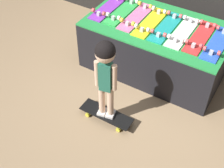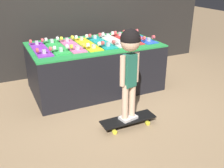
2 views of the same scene
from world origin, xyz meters
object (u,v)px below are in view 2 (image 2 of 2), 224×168
Objects in this scene: skateboard_white_on_rack at (115,40)px; skateboard_on_floor at (128,120)px; skateboard_purple_on_rack at (40,49)px; skateboard_pink_on_rack at (72,45)px; skateboard_red_on_rack at (127,39)px; skateboard_yellow_on_rack at (87,44)px; skateboard_teal_on_rack at (101,42)px; skateboard_green_on_rack at (56,47)px; skateboard_blue_on_rack at (140,37)px; child at (130,59)px.

skateboard_on_floor is (-0.38, -1.13, -0.62)m from skateboard_white_on_rack.
skateboard_purple_on_rack is at bearing 120.65° from skateboard_on_floor.
skateboard_pink_on_rack is 1.00× the size of skateboard_red_on_rack.
skateboard_yellow_on_rack is 0.63m from skateboard_red_on_rack.
skateboard_teal_on_rack and skateboard_red_on_rack have the same top height.
skateboard_green_on_rack is 1.00× the size of skateboard_pink_on_rack.
skateboard_blue_on_rack is (1.06, -0.02, 0.00)m from skateboard_pink_on_rack.
skateboard_on_floor is at bearing -67.98° from skateboard_green_on_rack.
child reaches higher than skateboard_on_floor.
skateboard_pink_on_rack is 0.71× the size of child.
skateboard_purple_on_rack and skateboard_red_on_rack have the same top height.
skateboard_purple_on_rack and skateboard_blue_on_rack have the same top height.
skateboard_red_on_rack is at bearing 0.27° from skateboard_pink_on_rack.
skateboard_green_on_rack is at bearing 179.16° from skateboard_red_on_rack.
skateboard_red_on_rack is at bearing 2.32° from skateboard_yellow_on_rack.
child is (-0.38, -1.13, 0.11)m from skateboard_white_on_rack.
skateboard_green_on_rack is at bearing 176.88° from skateboard_teal_on_rack.
skateboard_white_on_rack is (0.42, 0.01, 0.00)m from skateboard_yellow_on_rack.
skateboard_blue_on_rack is at bearing 42.79° from child.
skateboard_purple_on_rack is 1.06m from skateboard_white_on_rack.
skateboard_white_on_rack is at bearing -2.07° from skateboard_green_on_rack.
skateboard_purple_on_rack reaches higher than skateboard_on_floor.
skateboard_purple_on_rack is 0.85m from skateboard_teal_on_rack.
skateboard_green_on_rack is 1.06m from skateboard_red_on_rack.
skateboard_yellow_on_rack is at bearing -2.72° from skateboard_purple_on_rack.
child reaches higher than skateboard_pink_on_rack.
skateboard_on_floor is (-0.59, -1.14, -0.62)m from skateboard_red_on_rack.
skateboard_green_on_rack and skateboard_pink_on_rack have the same top height.
skateboard_yellow_on_rack is at bearing -177.68° from skateboard_red_on_rack.
skateboard_purple_on_rack is 1.34m from child.
skateboard_blue_on_rack is at bearing -0.30° from skateboard_teal_on_rack.
skateboard_purple_on_rack and skateboard_yellow_on_rack have the same top height.
skateboard_purple_on_rack is 0.71× the size of child.
skateboard_green_on_rack and skateboard_white_on_rack have the same top height.
skateboard_purple_on_rack is 1.00× the size of skateboard_teal_on_rack.
skateboard_white_on_rack is at bearing 59.83° from child.
child reaches higher than skateboard_teal_on_rack.
skateboard_on_floor is at bearing -59.35° from skateboard_purple_on_rack.
skateboard_yellow_on_rack and skateboard_blue_on_rack have the same top height.
skateboard_green_on_rack is 1.00× the size of skateboard_teal_on_rack.
skateboard_red_on_rack is 0.21m from skateboard_blue_on_rack.
skateboard_blue_on_rack is 1.13× the size of skateboard_on_floor.
skateboard_pink_on_rack and skateboard_teal_on_rack have the same top height.
skateboard_purple_on_rack is at bearing 177.28° from skateboard_yellow_on_rack.
skateboard_teal_on_rack is at bearing -1.59° from skateboard_purple_on_rack.
skateboard_on_floor is at bearing -11.70° from child.
skateboard_yellow_on_rack is at bearing 80.66° from child.
skateboard_white_on_rack and skateboard_blue_on_rack have the same top height.
skateboard_blue_on_rack is (0.42, -0.01, 0.00)m from skateboard_white_on_rack.
skateboard_teal_on_rack is at bearing 81.62° from skateboard_on_floor.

